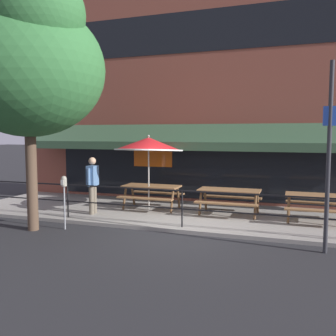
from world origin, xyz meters
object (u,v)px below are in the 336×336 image
picnic_table_centre (229,195)px  parking_meter_near (64,186)px  picnic_table_left (152,190)px  pedestrian_walking (93,182)px  street_sign_pole (329,156)px  picnic_table_right (320,201)px  patio_umbrella_left (149,144)px  street_tree_curbside (29,61)px

picnic_table_centre → parking_meter_near: parking_meter_near is taller
picnic_table_left → pedestrian_walking: 1.91m
street_sign_pole → picnic_table_right: bearing=89.9°
picnic_table_right → pedestrian_walking: 6.51m
patio_umbrella_left → parking_meter_near: bearing=-118.2°
picnic_table_left → parking_meter_near: parking_meter_near is taller
patio_umbrella_left → street_tree_curbside: size_ratio=0.37×
patio_umbrella_left → pedestrian_walking: bearing=-145.4°
pedestrian_walking → street_tree_curbside: size_ratio=0.27×
picnic_table_left → patio_umbrella_left: 1.49m
picnic_table_right → parking_meter_near: 6.86m
picnic_table_centre → picnic_table_right: bearing=-3.9°
picnic_table_centre → parking_meter_near: (-3.86, -2.73, 0.44)m
picnic_table_left → picnic_table_centre: (2.50, -0.05, 0.00)m
picnic_table_left → street_sign_pole: 5.81m
patio_umbrella_left → street_sign_pole: size_ratio=0.59×
picnic_table_left → parking_meter_near: (-1.36, -2.77, 0.44)m
picnic_table_centre → street_tree_curbside: bearing=-145.2°
parking_meter_near → picnic_table_centre: bearing=35.3°
pedestrian_walking → parking_meter_near: 1.56m
picnic_table_centre → picnic_table_right: (2.50, -0.17, 0.00)m
picnic_table_centre → street_sign_pole: street_sign_pole is taller
picnic_table_centre → pedestrian_walking: (-3.92, -1.17, 0.35)m
picnic_table_right → street_tree_curbside: 8.41m
street_sign_pole → picnic_table_centre: bearing=133.8°
picnic_table_left → picnic_table_right: 5.00m
patio_umbrella_left → street_tree_curbside: 4.14m
street_tree_curbside → street_sign_pole: bearing=4.3°
picnic_table_centre → pedestrian_walking: pedestrian_walking is taller
picnic_table_centre → picnic_table_right: 2.50m
pedestrian_walking → picnic_table_right: bearing=8.9°
picnic_table_right → parking_meter_near: parking_meter_near is taller
parking_meter_near → street_sign_pole: size_ratio=0.36×
picnic_table_centre → parking_meter_near: size_ratio=1.27×
patio_umbrella_left → street_sign_pole: (4.99, -2.41, -0.12)m
street_tree_curbside → picnic_table_centre: bearing=34.8°
parking_meter_near → street_tree_curbside: 3.26m
picnic_table_right → parking_meter_near: bearing=-158.1°
picnic_table_centre → street_tree_curbside: street_tree_curbside is taller
picnic_table_right → street_sign_pole: size_ratio=0.45×
picnic_table_centre → patio_umbrella_left: 2.91m
picnic_table_left → picnic_table_right: (5.00, -0.22, 0.00)m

